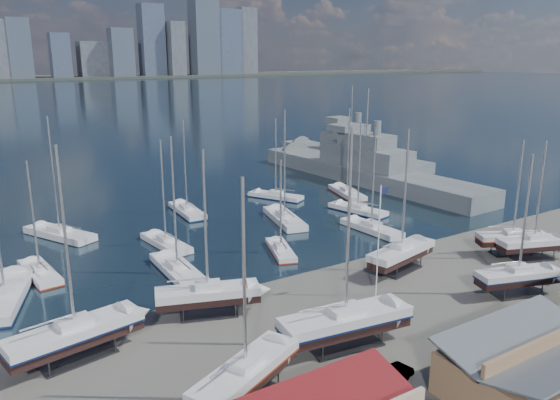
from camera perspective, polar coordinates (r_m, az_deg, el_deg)
ground at (r=52.10m, az=9.92°, el=-10.81°), size 1400.00×1400.00×0.00m
shed_grey at (r=42.22m, az=25.32°, el=-15.29°), size 12.60×8.40×4.17m
sailboat_cradle_0 at (r=44.96m, az=-20.59°, el=-12.96°), size 10.55×4.65×16.46m
sailboat_cradle_1 at (r=37.85m, az=-3.58°, el=-17.62°), size 9.69×6.40×15.33m
sailboat_cradle_2 at (r=49.16m, az=-7.54°, el=-9.73°), size 9.43×5.37×14.94m
sailboat_cradle_3 at (r=44.18m, az=6.85°, el=-12.48°), size 11.17×4.44×17.44m
sailboat_cradle_4 at (r=59.86m, az=12.58°, el=-5.40°), size 9.63×4.53×15.22m
sailboat_cradle_5 at (r=57.46m, az=23.65°, el=-7.27°), size 8.73×4.83×13.78m
sailboat_cradle_6 at (r=68.78m, az=23.14°, el=-3.69°), size 8.26×5.87×13.39m
sailboat_cradle_7 at (r=67.96m, az=24.98°, el=-4.09°), size 8.50×4.99×13.60m
sailboat_moored_0 at (r=58.14m, az=-26.74°, el=-9.13°), size 7.13×12.73×18.34m
sailboat_moored_1 at (r=62.83m, az=-23.80°, el=-7.05°), size 3.30×8.81×12.86m
sailboat_moored_2 at (r=74.84m, az=-22.02°, el=-3.43°), size 7.42×10.87×16.10m
sailboat_moored_3 at (r=59.19m, az=-10.66°, el=-7.32°), size 3.22×10.34×15.32m
sailboat_moored_4 at (r=67.64m, az=-11.82°, el=-4.53°), size 3.47×9.24×13.62m
sailboat_moored_5 at (r=80.96m, az=-9.69°, el=-1.22°), size 3.31×9.77×14.38m
sailboat_moored_6 at (r=64.07m, az=0.07°, el=-5.31°), size 4.66×8.05×11.62m
sailboat_moored_7 at (r=75.81m, az=0.47°, el=-2.09°), size 5.54×11.19×16.28m
sailboat_moored_8 at (r=88.26m, az=-0.44°, el=0.33°), size 6.56×9.26×13.65m
sailboat_moored_9 at (r=72.80m, az=9.52°, el=-3.02°), size 3.01×9.60×14.35m
sailboat_moored_10 at (r=81.23m, az=8.11°, el=-1.10°), size 4.58×9.70×13.99m
sailboat_moored_11 at (r=90.95m, az=7.01°, el=0.65°), size 5.46×10.43×15.01m
naval_ship_east at (r=101.92m, az=8.84°, el=2.90°), size 10.78×52.29×18.68m
naval_ship_west at (r=121.62m, az=7.32°, el=4.86°), size 10.32×40.82×17.64m
car_a at (r=40.37m, az=9.22°, el=-17.83°), size 1.62×3.98×1.35m
car_b at (r=40.96m, az=11.52°, el=-17.49°), size 4.05×2.03×1.27m
car_c at (r=47.55m, az=22.97°, el=-13.53°), size 2.85×5.20×1.38m
car_d at (r=48.72m, az=24.24°, el=-13.04°), size 3.47×4.73×1.27m
flagpole at (r=51.86m, az=10.34°, el=-3.53°), size 0.97×0.12×10.93m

